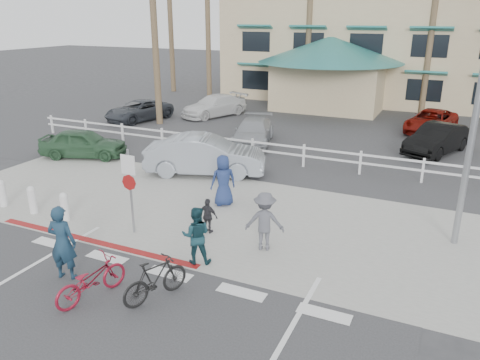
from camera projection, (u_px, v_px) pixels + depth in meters
The scene contains 30 objects.
ground at pixel (156, 286), 11.33m from camera, with size 140.00×140.00×0.00m, color #333335.
bike_path at pixel (101, 334), 9.62m from camera, with size 12.00×16.00×0.01m, color #333335.
sidewalk_plaza at pixel (235, 217), 15.18m from camera, with size 22.00×7.00×0.01m, color gray.
cross_street at pixel (278, 180), 18.60m from camera, with size 40.00×5.00×0.01m, color #333335.
parking_lot at pixel (336, 129), 26.73m from camera, with size 50.00×16.00×0.01m, color #333335.
curb_red at pixel (93, 241), 13.54m from camera, with size 7.00×0.25×0.02m, color maroon.
rail_fence at pixel (306, 156), 19.95m from camera, with size 29.40×0.16×1.00m, color silver, non-canonical shape.
building at pixel (409, 22), 35.17m from camera, with size 28.00×16.00×11.30m, color #CCB58B, non-canonical shape.
sign_post at pixel (131, 187), 13.64m from camera, with size 0.50×0.10×2.90m, color gray, non-canonical shape.
bollard_0 at pixel (65, 207), 14.78m from camera, with size 0.26×0.26×0.95m, color silver, non-canonical shape.
bollard_1 at pixel (32, 200), 15.33m from camera, with size 0.26×0.26×0.95m, color silver, non-canonical shape.
bollard_2 at pixel (2, 193), 15.89m from camera, with size 0.26×0.26×0.95m, color silver, non-canonical shape.
palm_1 at pixel (208, 10), 35.28m from camera, with size 4.00×4.00×13.00m, color #173815, non-canonical shape.
palm_3 at pixel (310, 2), 31.95m from camera, with size 4.00×4.00×14.00m, color #173815, non-canonical shape.
palm_5 at pixel (435, 9), 28.96m from camera, with size 4.00×4.00×13.00m, color #173815, non-canonical shape.
palm_10 at pixel (154, 18), 26.10m from camera, with size 4.00×4.00×12.00m, color #173815, non-canonical shape.
bike_red at pixel (91, 280), 10.71m from camera, with size 0.64×1.84×0.97m, color maroon.
rider_red at pixel (62, 243), 11.39m from camera, with size 0.70×0.46×1.93m, color #183247.
bike_black at pixel (155, 279), 10.67m from camera, with size 0.48×1.70×1.02m, color black.
rider_black at pixel (196, 235), 12.16m from camera, with size 0.77×0.60×1.58m, color #14353E.
pedestrian_a at pixel (265, 221), 12.85m from camera, with size 1.09×0.63×1.69m, color #52535C.
pedestrian_child at pixel (208, 216), 13.92m from camera, with size 0.64×0.27×1.09m, color #2D2D32.
pedestrian_b at pixel (223, 180), 15.88m from camera, with size 0.87×0.56×1.78m, color navy.
car_white_sedan at pixel (205, 155), 19.04m from camera, with size 1.69×4.85×1.60m, color gray.
car_red_compact at pixel (83, 143), 21.35m from camera, with size 1.55×3.85×1.31m, color #2F5637.
lot_car_0 at pixel (139, 111), 28.80m from camera, with size 2.02×4.38×1.22m, color #2E3239.
lot_car_1 at pixel (253, 132), 23.49m from camera, with size 1.76×4.33×1.26m, color #93959B.
lot_car_3 at pixel (437, 139), 21.91m from camera, with size 1.47×4.20×1.39m, color black.
lot_car_4 at pixel (214, 106), 29.99m from camera, with size 1.86×4.58×1.33m, color silver.
lot_car_5 at pixel (431, 121), 25.86m from camera, with size 2.05×4.44×1.23m, color #710B05.
Camera 1 is at (5.96, -8.06, 6.23)m, focal length 35.00 mm.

